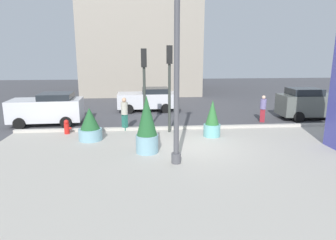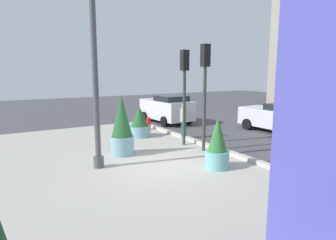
% 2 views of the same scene
% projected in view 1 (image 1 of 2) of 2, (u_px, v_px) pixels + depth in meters
% --- Properties ---
extents(ground_plane, '(60.00, 60.00, 0.00)m').
position_uv_depth(ground_plane, '(183.00, 125.00, 17.23)').
color(ground_plane, '#47474C').
extents(plaza_pavement, '(18.00, 10.00, 0.02)m').
position_uv_depth(plaza_pavement, '(204.00, 163.00, 11.40)').
color(plaza_pavement, '#ADA89E').
rests_on(plaza_pavement, ground_plane).
extents(curb_strip, '(18.00, 0.24, 0.16)m').
position_uv_depth(curb_strip, '(185.00, 128.00, 16.35)').
color(curb_strip, '#B7B2A8').
rests_on(curb_strip, ground_plane).
extents(lamp_post, '(0.44, 0.44, 6.88)m').
position_uv_depth(lamp_post, '(177.00, 74.00, 10.61)').
color(lamp_post, '#4C4C51').
rests_on(lamp_post, ground_plane).
extents(potted_plant_by_pillar, '(1.11, 1.11, 1.58)m').
position_uv_depth(potted_plant_by_pillar, '(90.00, 126.00, 14.18)').
color(potted_plant_by_pillar, '#7AA8B7').
rests_on(potted_plant_by_pillar, ground_plane).
extents(potted_plant_near_left, '(0.93, 0.93, 2.42)m').
position_uv_depth(potted_plant_near_left, '(147.00, 126.00, 12.31)').
color(potted_plant_near_left, '#7AA8B7').
rests_on(potted_plant_near_left, ground_plane).
extents(potted_plant_curbside, '(0.83, 0.83, 1.84)m').
position_uv_depth(potted_plant_curbside, '(212.00, 120.00, 14.78)').
color(potted_plant_curbside, '#6BB2B2').
rests_on(potted_plant_curbside, ground_plane).
extents(fire_hydrant, '(0.36, 0.26, 0.75)m').
position_uv_depth(fire_hydrant, '(67.00, 127.00, 15.32)').
color(fire_hydrant, red).
rests_on(fire_hydrant, ground_plane).
extents(traffic_light_corner, '(0.28, 0.42, 4.44)m').
position_uv_depth(traffic_light_corner, '(169.00, 75.00, 15.10)').
color(traffic_light_corner, '#333833').
rests_on(traffic_light_corner, ground_plane).
extents(traffic_light_far_side, '(0.28, 0.42, 4.29)m').
position_uv_depth(traffic_light_far_side, '(144.00, 77.00, 14.88)').
color(traffic_light_far_side, '#333833').
rests_on(traffic_light_far_side, ground_plane).
extents(car_curb_west, '(4.13, 2.14, 1.63)m').
position_uv_depth(car_curb_west, '(148.00, 99.00, 21.30)').
color(car_curb_west, silver).
rests_on(car_curb_west, ground_plane).
extents(car_intersection, '(4.03, 2.25, 1.82)m').
position_uv_depth(car_intersection, '(47.00, 109.00, 17.18)').
color(car_intersection, silver).
rests_on(car_intersection, ground_plane).
extents(car_passing_lane, '(4.17, 2.05, 1.94)m').
position_uv_depth(car_passing_lane, '(312.00, 104.00, 18.65)').
color(car_passing_lane, '#565B56').
rests_on(car_passing_lane, ground_plane).
extents(pedestrian_on_sidewalk, '(0.46, 0.46, 1.61)m').
position_uv_depth(pedestrian_on_sidewalk, '(263.00, 107.00, 17.83)').
color(pedestrian_on_sidewalk, maroon).
rests_on(pedestrian_on_sidewalk, ground_plane).
extents(pedestrian_crossing, '(0.51, 0.51, 1.78)m').
position_uv_depth(pedestrian_crossing, '(124.00, 112.00, 15.90)').
color(pedestrian_crossing, '#236656').
rests_on(pedestrian_crossing, ground_plane).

